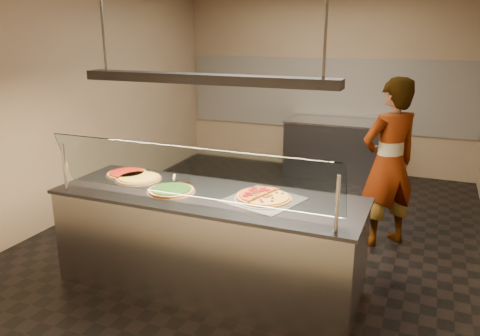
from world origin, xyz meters
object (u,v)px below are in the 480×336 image
at_px(prep_table, 335,149).
at_px(half_pizza_sausage, 276,199).
at_px(serving_counter, 208,241).
at_px(pizza_spatula, 178,178).
at_px(perforated_tray, 264,199).
at_px(heat_lamp_housing, 205,79).
at_px(pizza_tomato, 127,173).
at_px(half_pizza_pepperoni, 251,194).
at_px(pizza_spinach, 171,190).
at_px(pizza_cheese, 139,178).
at_px(worker, 389,163).
at_px(sneeze_guard, 188,173).

bearing_deg(prep_table, half_pizza_sausage, -86.23).
xyz_separation_m(serving_counter, half_pizza_sausage, (0.63, 0.05, 0.49)).
bearing_deg(pizza_spatula, perforated_tray, -10.62).
bearing_deg(perforated_tray, heat_lamp_housing, -174.11).
relative_size(perforated_tray, pizza_tomato, 1.68).
bearing_deg(half_pizza_pepperoni, heat_lamp_housing, -172.29).
xyz_separation_m(half_pizza_pepperoni, pizza_spatula, (-0.83, 0.18, -0.01)).
bearing_deg(pizza_spatula, pizza_spinach, -71.42).
xyz_separation_m(half_pizza_sausage, heat_lamp_housing, (-0.63, -0.05, 0.99)).
xyz_separation_m(pizza_cheese, prep_table, (1.19, 3.86, -0.48)).
xyz_separation_m(pizza_spinach, worker, (1.74, 1.70, -0.00)).
relative_size(serving_counter, pizza_spinach, 6.29).
distance_m(sneeze_guard, half_pizza_sausage, 0.79).
height_order(pizza_cheese, worker, worker).
bearing_deg(prep_table, perforated_tray, -87.85).
relative_size(pizza_cheese, pizza_tomato, 1.09).
xyz_separation_m(serving_counter, half_pizza_pepperoni, (0.40, 0.05, 0.50)).
xyz_separation_m(sneeze_guard, perforated_tray, (0.52, 0.40, -0.29)).
bearing_deg(prep_table, heat_lamp_housing, -95.32).
relative_size(pizza_spatula, prep_table, 0.16).
bearing_deg(worker, pizza_spatula, -6.16).
distance_m(pizza_cheese, worker, 2.68).
relative_size(sneeze_guard, pizza_cheese, 5.55).
distance_m(serving_counter, sneeze_guard, 0.83).
distance_m(perforated_tray, heat_lamp_housing, 1.14).
bearing_deg(perforated_tray, prep_table, 92.15).
distance_m(sneeze_guard, half_pizza_pepperoni, 0.63).
height_order(sneeze_guard, worker, worker).
height_order(sneeze_guard, pizza_tomato, sneeze_guard).
xyz_separation_m(serving_counter, prep_table, (0.37, 3.99, 0.00)).
relative_size(serving_counter, pizza_cheese, 6.07).
height_order(sneeze_guard, half_pizza_pepperoni, sneeze_guard).
bearing_deg(half_pizza_pepperoni, pizza_spatula, 168.04).
height_order(pizza_spatula, worker, worker).
height_order(perforated_tray, worker, worker).
relative_size(pizza_spatula, heat_lamp_housing, 0.11).
height_order(pizza_spinach, pizza_cheese, pizza_spinach).
xyz_separation_m(pizza_spinach, prep_table, (0.70, 4.06, -0.48)).
distance_m(pizza_cheese, pizza_spatula, 0.40).
distance_m(pizza_spatula, heat_lamp_housing, 1.10).
bearing_deg(half_pizza_sausage, half_pizza_pepperoni, 179.35).
xyz_separation_m(sneeze_guard, prep_table, (0.37, 4.34, -0.76)).
xyz_separation_m(serving_counter, pizza_spatula, (-0.43, 0.23, 0.49)).
bearing_deg(serving_counter, pizza_spatula, 151.64).
height_order(serving_counter, pizza_spinach, pizza_spinach).
xyz_separation_m(half_pizza_pepperoni, half_pizza_sausage, (0.23, -0.00, -0.01)).
distance_m(half_pizza_pepperoni, pizza_spatula, 0.85).
xyz_separation_m(pizza_spatula, worker, (1.84, 1.39, -0.02)).
height_order(pizza_spinach, pizza_spatula, pizza_spatula).
bearing_deg(sneeze_guard, perforated_tray, 37.36).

